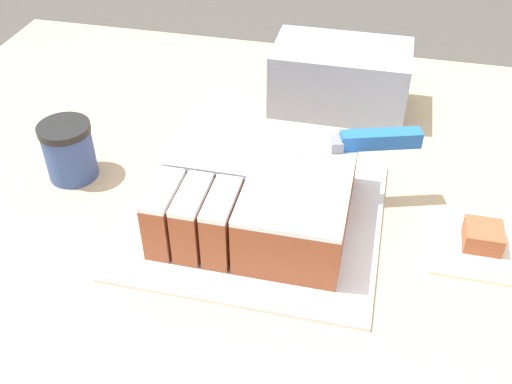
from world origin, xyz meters
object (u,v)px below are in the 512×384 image
at_px(cake, 258,191).
at_px(coffee_cup, 69,151).
at_px(storage_box, 340,78).
at_px(cake_board, 256,218).
at_px(knife, 347,142).
at_px(brownie, 483,236).

distance_m(cake, coffee_cup, 0.29).
bearing_deg(storage_box, cake_board, -102.53).
bearing_deg(cake_board, coffee_cup, 172.67).
bearing_deg(knife, storage_box, -99.76).
bearing_deg(cake, cake_board, -138.08).
bearing_deg(storage_box, coffee_cup, -141.54).
relative_size(cake, knife, 0.74).
height_order(knife, storage_box, knife).
bearing_deg(coffee_cup, knife, 4.27).
bearing_deg(storage_box, brownie, -54.16).
bearing_deg(brownie, storage_box, 125.84).
xyz_separation_m(cake_board, coffee_cup, (-0.29, 0.04, 0.04)).
relative_size(cake, storage_box, 1.08).
relative_size(cake_board, coffee_cup, 3.84).
height_order(cake, coffee_cup, cake).
bearing_deg(cake, brownie, 2.15).
relative_size(cake_board, storage_box, 1.48).
height_order(cake_board, knife, knife).
bearing_deg(storage_box, cake, -102.18).
relative_size(knife, storage_box, 1.46).
distance_m(cake, storage_box, 0.33).
height_order(cake_board, brownie, brownie).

